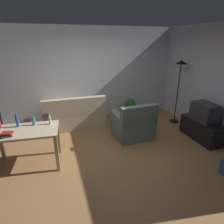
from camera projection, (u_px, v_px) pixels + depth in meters
name	position (u px, v px, depth m)	size (l,w,h in m)	color
ground_plane	(115.00, 152.00, 4.16)	(5.20, 4.40, 0.02)	#9E7042
wall_rear	(91.00, 74.00, 5.63)	(5.20, 0.10, 2.70)	silver
wall_right	(219.00, 84.00, 4.42)	(0.10, 4.40, 2.70)	silver
couch	(75.00, 116.00, 5.27)	(1.66, 0.84, 0.92)	beige
tv_stand	(202.00, 130.00, 4.65)	(0.44, 1.10, 0.48)	black
tv	(205.00, 112.00, 4.48)	(0.41, 0.60, 0.44)	#2D2D33
torchiere_lamp	(180.00, 75.00, 5.20)	(0.32, 0.32, 1.81)	black
desk	(25.00, 135.00, 3.50)	(1.26, 0.81, 0.76)	#C6B28E
potted_plant	(130.00, 106.00, 6.06)	(0.36, 0.36, 0.57)	brown
armchair	(133.00, 125.00, 4.70)	(0.93, 0.87, 0.92)	slate
bottle_blue	(17.00, 121.00, 3.56)	(0.05, 0.05, 0.27)	#2347A3
bottle_tall	(34.00, 121.00, 3.65)	(0.06, 0.06, 0.20)	teal
bottle_clear	(50.00, 120.00, 3.68)	(0.05, 0.05, 0.20)	silver
book_stack	(7.00, 134.00, 3.24)	(0.20, 0.19, 0.07)	#333338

